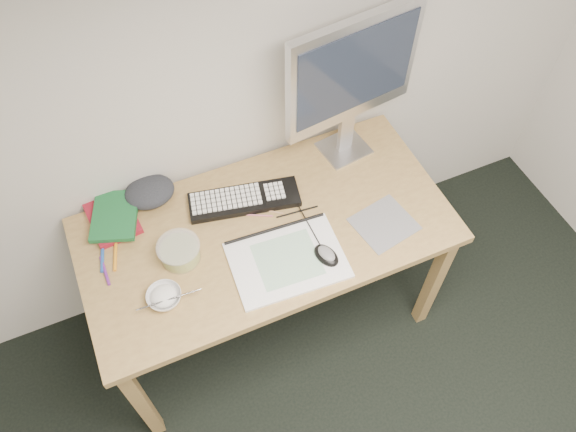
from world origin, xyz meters
The scene contains 18 objects.
desk centered at (0.12, 1.43, 0.67)m, with size 1.40×0.70×0.75m.
mousepad centered at (0.54, 1.27, 0.75)m, with size 0.21×0.19×0.00m, color slate.
sketchpad centered at (0.13, 1.27, 0.76)m, with size 0.41×0.29×0.01m, color white.
keyboard centered at (0.09, 1.58, 0.76)m, with size 0.43×0.14×0.03m, color black.
monitor centered at (0.57, 1.67, 1.15)m, with size 0.55×0.19×0.64m.
mouse centered at (0.27, 1.22, 0.78)m, with size 0.07×0.11×0.04m, color black.
rice_bowl centered at (-0.32, 1.29, 0.77)m, with size 0.12×0.12×0.04m, color white.
chopsticks centered at (-0.30, 1.27, 0.79)m, with size 0.02×0.02×0.21m, color silver.
fruit_tub centered at (-0.21, 1.43, 0.79)m, with size 0.16×0.16×0.08m, color #E9E252.
book_red centered at (-0.40, 1.70, 0.76)m, with size 0.17×0.22×0.02m, color maroon.
book_green centered at (-0.39, 1.69, 0.78)m, with size 0.16×0.23×0.02m, color #175F2D.
cloth_lump centered at (-0.24, 1.75, 0.78)m, with size 0.16×0.14×0.07m, color #24272B.
pencil_pink centered at (0.09, 1.51, 0.75)m, with size 0.01×0.01×0.17m, color #CF677E.
pencil_tan centered at (0.13, 1.52, 0.75)m, with size 0.01×0.01×0.17m, color tan.
pencil_black centered at (0.26, 1.45, 0.75)m, with size 0.01×0.01×0.17m, color black.
marker_blue centered at (-0.48, 1.55, 0.76)m, with size 0.01×0.01×0.14m, color #1F4EAD.
marker_orange centered at (-0.43, 1.54, 0.76)m, with size 0.01×0.01×0.13m, color orange.
marker_purple centered at (-0.48, 1.49, 0.76)m, with size 0.01×0.01×0.12m, color #6B2589.
Camera 1 is at (-0.28, 0.32, 2.51)m, focal length 35.00 mm.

